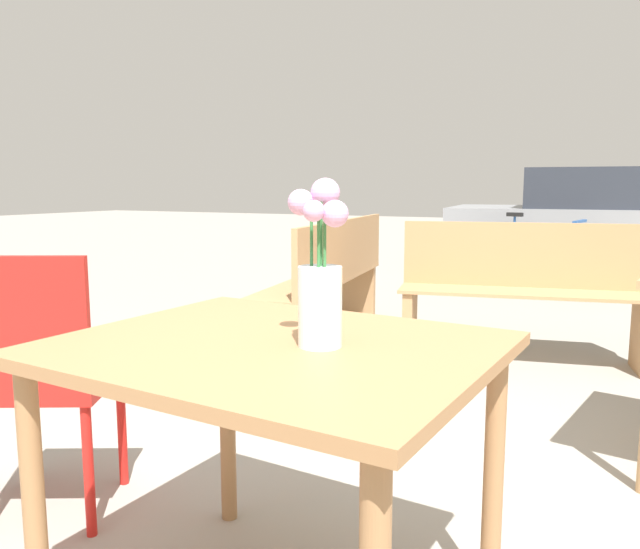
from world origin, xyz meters
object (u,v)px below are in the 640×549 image
cafe_chair (39,370)px  table_front (274,383)px  flower_vase (320,286)px  bench_far (332,275)px  bench_middle (522,288)px  bicycle (531,256)px  parked_car (620,222)px

cafe_chair → table_front: bearing=-6.3°
flower_vase → table_front: bearing=-172.7°
bench_far → table_front: bearing=-67.6°
bench_middle → bench_far: bearing=-174.8°
bicycle → bench_far: bearing=-107.9°
bench_middle → bench_far: (-1.23, -0.11, 0.02)m
cafe_chair → bench_far: size_ratio=0.46×
bicycle → parked_car: size_ratio=0.39×
parked_car → flower_vase: bearing=-93.9°
bench_middle → parked_car: 4.91m
bench_far → bicycle: (0.92, 2.84, -0.11)m
cafe_chair → bench_middle: bearing=67.7°
flower_vase → cafe_chair: (-1.02, 0.09, -0.35)m
flower_vase → bench_far: 2.87m
flower_vase → bicycle: 5.45m
cafe_chair → bicycle: bearing=81.9°
table_front → bench_far: size_ratio=0.54×
flower_vase → bicycle: (-0.26, 5.42, -0.49)m
table_front → bench_far: 2.81m
bench_middle → flower_vase: bearing=-91.0°
bench_far → parked_car: parked_car is taller
table_front → parked_car: size_ratio=0.24×
flower_vase → parked_car: parked_car is taller
cafe_chair → bench_far: (-0.16, 2.50, -0.03)m
table_front → flower_vase: 0.26m
bicycle → parked_car: 2.31m
bench_middle → cafe_chair: bearing=-112.3°
table_front → bench_far: bearing=112.4°
table_front → bench_middle: bearing=86.7°
flower_vase → bench_middle: 2.72m
bicycle → parked_car: bearing=70.1°
table_front → parked_car: bearing=85.3°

